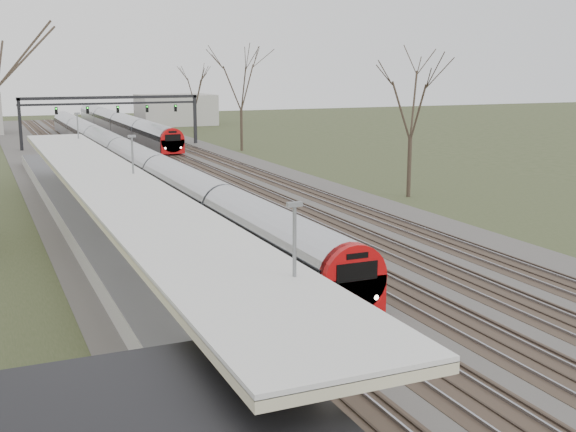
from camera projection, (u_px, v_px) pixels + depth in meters
track_bed at (179, 183)px, 59.28m from camera, size 24.00×160.00×0.22m
platform at (99, 231)px, 39.83m from camera, size 3.50×69.00×1.00m
canopy at (110, 182)px, 35.09m from camera, size 4.10×50.00×3.11m
signal_gantry at (111, 106)px, 85.22m from camera, size 21.00×0.59×6.08m
tree_east_far at (412, 97)px, 51.53m from camera, size 5.00×5.00×10.30m
train_near at (122, 154)px, 66.80m from camera, size 2.62×90.21×3.05m
train_far at (120, 123)px, 103.65m from camera, size 2.62×60.21×3.05m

